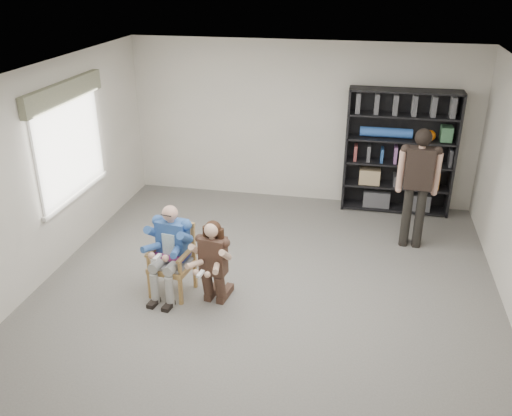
% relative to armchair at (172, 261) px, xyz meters
% --- Properties ---
extents(room_shell, '(6.00, 7.00, 2.80)m').
position_rel_armchair_xyz_m(room_shell, '(1.19, -0.03, 0.92)').
color(room_shell, white).
rests_on(room_shell, ground).
extents(floor, '(6.00, 7.00, 0.01)m').
position_rel_armchair_xyz_m(floor, '(1.19, -0.03, -0.48)').
color(floor, '#64615C').
rests_on(floor, ground).
extents(window_left, '(0.16, 2.00, 1.75)m').
position_rel_armchair_xyz_m(window_left, '(-1.76, 0.97, 1.15)').
color(window_left, white).
rests_on(window_left, room_shell).
extents(armchair, '(0.62, 0.61, 0.95)m').
position_rel_armchair_xyz_m(armchair, '(0.00, 0.00, 0.00)').
color(armchair, '#AF833B').
rests_on(armchair, floor).
extents(seated_man, '(0.63, 0.81, 1.24)m').
position_rel_armchair_xyz_m(seated_man, '(0.00, 0.00, 0.14)').
color(seated_man, '#234791').
rests_on(seated_man, floor).
extents(kneeling_woman, '(0.58, 0.82, 1.13)m').
position_rel_armchair_xyz_m(kneeling_woman, '(0.58, -0.12, 0.09)').
color(kneeling_woman, '#3D2B1F').
rests_on(kneeling_woman, floor).
extents(bookshelf, '(1.80, 0.38, 2.10)m').
position_rel_armchair_xyz_m(bookshelf, '(2.89, 3.25, 0.57)').
color(bookshelf, black).
rests_on(bookshelf, floor).
extents(standing_man, '(0.58, 0.33, 1.83)m').
position_rel_armchair_xyz_m(standing_man, '(3.10, 1.95, 0.44)').
color(standing_man, black).
rests_on(standing_man, floor).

